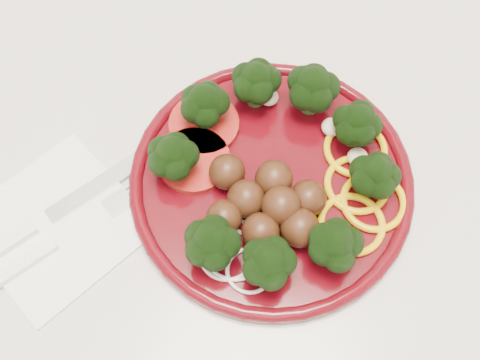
% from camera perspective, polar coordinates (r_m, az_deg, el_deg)
% --- Properties ---
extents(counter, '(2.40, 0.60, 0.90)m').
position_cam_1_polar(counter, '(1.07, -12.36, -8.33)').
color(counter, silver).
rests_on(counter, ground).
extents(plate, '(0.29, 0.29, 0.07)m').
position_cam_1_polar(plate, '(0.59, 3.22, 0.35)').
color(plate, '#43040B').
rests_on(plate, counter).
extents(napkin, '(0.20, 0.20, 0.00)m').
position_cam_1_polar(napkin, '(0.62, -16.96, -4.10)').
color(napkin, white).
rests_on(napkin, counter).
extents(knife, '(0.15, 0.17, 0.01)m').
position_cam_1_polar(knife, '(0.62, -19.40, -4.41)').
color(knife, silver).
rests_on(knife, napkin).
extents(fork, '(0.14, 0.15, 0.01)m').
position_cam_1_polar(fork, '(0.61, -18.45, -6.56)').
color(fork, white).
rests_on(fork, napkin).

